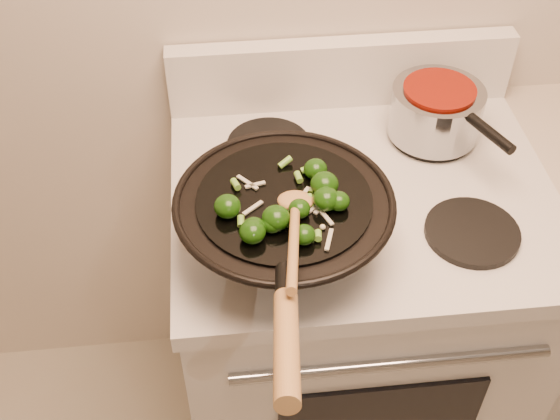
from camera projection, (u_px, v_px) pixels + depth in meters
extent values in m
cube|color=silver|center=(348.00, 328.00, 1.77)|extent=(0.76, 0.64, 0.88)
cube|color=silver|center=(363.00, 195.00, 1.44)|extent=(0.78, 0.66, 0.04)
cube|color=silver|center=(341.00, 73.00, 1.58)|extent=(0.78, 0.05, 0.16)
cylinder|color=#94979C|center=(391.00, 365.00, 1.29)|extent=(0.60, 0.02, 0.02)
cylinder|color=black|center=(284.00, 247.00, 1.30)|extent=(0.18, 0.18, 0.01)
cylinder|color=black|center=(472.00, 232.00, 1.33)|extent=(0.18, 0.18, 0.01)
cylinder|color=black|center=(269.00, 145.00, 1.52)|extent=(0.18, 0.18, 0.01)
cylinder|color=black|center=(431.00, 134.00, 1.54)|extent=(0.18, 0.18, 0.01)
torus|color=black|center=(284.00, 201.00, 1.22)|extent=(0.39, 0.39, 0.01)
cylinder|color=black|center=(284.00, 200.00, 1.22)|extent=(0.31, 0.31, 0.01)
cylinder|color=black|center=(285.00, 282.00, 1.03)|extent=(0.04, 0.07, 0.04)
cylinder|color=#AB7943|center=(286.00, 346.00, 0.92)|extent=(0.06, 0.21, 0.08)
ellipsoid|color=#133808|center=(276.00, 218.00, 1.15)|extent=(0.05, 0.05, 0.04)
cylinder|color=#467229|center=(285.00, 223.00, 1.17)|extent=(0.02, 0.01, 0.02)
ellipsoid|color=#133808|center=(326.00, 199.00, 1.19)|extent=(0.05, 0.05, 0.04)
ellipsoid|color=#133808|center=(252.00, 232.00, 1.13)|extent=(0.04, 0.04, 0.04)
ellipsoid|color=#133808|center=(316.00, 169.00, 1.25)|extent=(0.04, 0.04, 0.04)
cylinder|color=#467229|center=(322.00, 173.00, 1.25)|extent=(0.02, 0.02, 0.01)
ellipsoid|color=#133808|center=(254.00, 228.00, 1.14)|extent=(0.04, 0.04, 0.03)
ellipsoid|color=#133808|center=(339.00, 201.00, 1.19)|extent=(0.04, 0.04, 0.03)
ellipsoid|color=#133808|center=(272.00, 223.00, 1.15)|extent=(0.04, 0.04, 0.03)
cylinder|color=#467229|center=(279.00, 226.00, 1.16)|extent=(0.02, 0.02, 0.01)
ellipsoid|color=#133808|center=(324.00, 184.00, 1.21)|extent=(0.05, 0.05, 0.04)
ellipsoid|color=#133808|center=(299.00, 209.00, 1.18)|extent=(0.04, 0.04, 0.03)
ellipsoid|color=#133808|center=(304.00, 235.00, 1.13)|extent=(0.04, 0.04, 0.03)
cylinder|color=#467229|center=(311.00, 238.00, 1.14)|extent=(0.02, 0.02, 0.02)
ellipsoid|color=#133808|center=(227.00, 206.00, 1.18)|extent=(0.05, 0.05, 0.04)
cube|color=beige|center=(303.00, 195.00, 1.22)|extent=(0.03, 0.04, 0.00)
cube|color=beige|center=(329.00, 240.00, 1.14)|extent=(0.02, 0.05, 0.00)
cube|color=beige|center=(323.00, 206.00, 1.20)|extent=(0.04, 0.04, 0.00)
cube|color=beige|center=(325.00, 216.00, 1.18)|extent=(0.02, 0.04, 0.00)
cube|color=beige|center=(255.00, 185.00, 1.24)|extent=(0.04, 0.02, 0.00)
cube|color=beige|center=(253.00, 208.00, 1.20)|extent=(0.04, 0.03, 0.00)
cube|color=beige|center=(293.00, 211.00, 1.19)|extent=(0.05, 0.02, 0.00)
cube|color=beige|center=(247.00, 182.00, 1.24)|extent=(0.04, 0.04, 0.00)
cube|color=beige|center=(316.00, 207.00, 1.20)|extent=(0.04, 0.03, 0.00)
cylinder|color=#6AAC37|center=(299.00, 177.00, 1.24)|extent=(0.01, 0.02, 0.02)
cylinder|color=#6AAC37|center=(307.00, 169.00, 1.26)|extent=(0.02, 0.02, 0.02)
cylinder|color=#6AAC37|center=(236.00, 184.00, 1.23)|extent=(0.02, 0.02, 0.01)
cylinder|color=#6AAC37|center=(285.00, 162.00, 1.27)|extent=(0.02, 0.02, 0.01)
cylinder|color=#6AAC37|center=(241.00, 221.00, 1.17)|extent=(0.03, 0.03, 0.02)
cylinder|color=#6AAC37|center=(318.00, 235.00, 1.14)|extent=(0.01, 0.03, 0.02)
cylinder|color=#6AAC37|center=(310.00, 201.00, 1.20)|extent=(0.03, 0.02, 0.02)
cylinder|color=#6AAC37|center=(314.00, 188.00, 1.22)|extent=(0.03, 0.02, 0.02)
sphere|color=beige|center=(292.00, 213.00, 1.19)|extent=(0.01, 0.01, 0.01)
sphere|color=beige|center=(323.00, 227.00, 1.16)|extent=(0.01, 0.01, 0.01)
sphere|color=beige|center=(305.00, 234.00, 1.15)|extent=(0.01, 0.01, 0.01)
ellipsoid|color=#AB7943|center=(296.00, 200.00, 1.20)|extent=(0.07, 0.06, 0.02)
cylinder|color=#AB7943|center=(294.00, 242.00, 1.08)|extent=(0.05, 0.26, 0.09)
cylinder|color=#94979C|center=(436.00, 111.00, 1.50)|extent=(0.20, 0.20, 0.11)
cylinder|color=#6A0E05|center=(440.00, 89.00, 1.46)|extent=(0.15, 0.15, 0.01)
cylinder|color=black|center=(491.00, 133.00, 1.37)|extent=(0.07, 0.12, 0.02)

